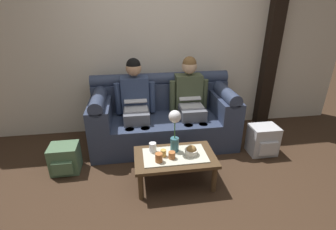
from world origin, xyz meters
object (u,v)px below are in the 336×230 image
at_px(flower_vase, 175,127).
at_px(cup_near_right, 172,155).
at_px(person_left, 135,101).
at_px(cup_near_left, 163,153).
at_px(backpack_right, 263,140).
at_px(coffee_table, 175,159).
at_px(backpack_left, 65,159).
at_px(couch, 163,117).
at_px(snack_bowl, 191,151).
at_px(cup_far_left, 153,147).
at_px(cup_far_center, 159,158).
at_px(person_right, 190,98).

distance_m(flower_vase, cup_near_right, 0.30).
height_order(person_left, cup_near_right, person_left).
xyz_separation_m(cup_near_left, backpack_right, (1.41, 0.42, -0.21)).
xyz_separation_m(flower_vase, cup_near_left, (-0.14, -0.09, -0.26)).
relative_size(coffee_table, backpack_right, 2.21).
bearing_deg(cup_near_left, backpack_right, 16.75).
bearing_deg(backpack_left, couch, 23.73).
relative_size(coffee_table, cup_near_right, 11.70).
xyz_separation_m(person_left, snack_bowl, (0.56, -0.98, -0.25)).
relative_size(coffee_table, cup_far_left, 8.08).
bearing_deg(cup_near_right, flower_vase, 69.09).
bearing_deg(cup_far_center, person_left, 100.45).
relative_size(person_right, backpack_right, 3.06).
distance_m(coffee_table, cup_near_left, 0.16).
xyz_separation_m(couch, person_right, (0.38, -0.00, 0.28)).
xyz_separation_m(couch, cup_near_right, (-0.04, -1.02, 0.03)).
bearing_deg(person_left, couch, 0.35).
height_order(flower_vase, cup_far_center, flower_vase).
relative_size(couch, cup_near_left, 25.48).
bearing_deg(cup_near_right, person_right, 67.31).
distance_m(coffee_table, backpack_left, 1.34).
xyz_separation_m(coffee_table, cup_near_right, (-0.04, -0.06, 0.09)).
distance_m(cup_near_right, backpack_left, 1.33).
relative_size(cup_near_left, backpack_left, 0.23).
xyz_separation_m(flower_vase, cup_far_center, (-0.20, -0.18, -0.25)).
relative_size(backpack_left, backpack_right, 0.86).
bearing_deg(couch, cup_far_left, -105.04).
bearing_deg(coffee_table, backpack_left, 162.24).
height_order(cup_near_right, cup_far_left, cup_far_left).
bearing_deg(person_right, cup_far_left, -125.51).
bearing_deg(snack_bowl, person_right, 78.18).
distance_m(flower_vase, backpack_left, 1.41).
relative_size(flower_vase, cup_near_left, 6.27).
distance_m(person_left, backpack_right, 1.81).
bearing_deg(backpack_right, coffee_table, -161.94).
distance_m(cup_far_left, backpack_left, 1.11).
height_order(person_right, cup_near_left, person_right).
distance_m(couch, cup_near_right, 1.02).
xyz_separation_m(cup_near_left, cup_far_left, (-0.10, 0.11, 0.02)).
xyz_separation_m(flower_vase, backpack_left, (-1.28, 0.33, -0.49)).
bearing_deg(cup_far_center, backpack_right, 19.34).
height_order(cup_far_center, backpack_right, cup_far_center).
height_order(flower_vase, cup_near_left, flower_vase).
bearing_deg(cup_near_right, backpack_right, 19.72).
relative_size(person_left, cup_near_left, 15.62).
relative_size(cup_near_right, backpack_left, 0.22).
bearing_deg(person_right, cup_far_center, -118.27).
distance_m(person_left, person_right, 0.77).
distance_m(person_right, cup_far_center, 1.23).
relative_size(cup_far_left, backpack_right, 0.27).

